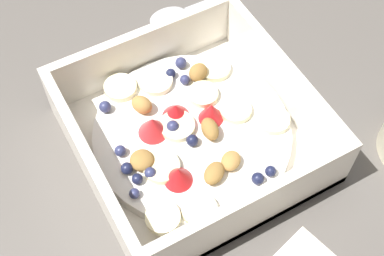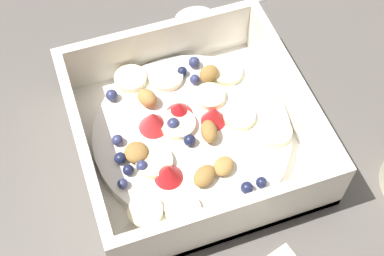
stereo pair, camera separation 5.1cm
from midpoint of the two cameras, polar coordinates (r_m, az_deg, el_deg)
The scene contains 3 objects.
ground_plane at distance 0.58m, azimuth 3.50°, elevation -0.65°, with size 2.40×2.40×0.00m, color #56514C.
fruit_bowl at distance 0.55m, azimuth 2.55°, elevation -0.70°, with size 0.23×0.23×0.07m.
spoon at distance 0.69m, azimuth 4.52°, elevation 12.29°, with size 0.03×0.17×0.01m.
Camera 2 is at (0.29, -0.11, 0.48)m, focal length 50.74 mm.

